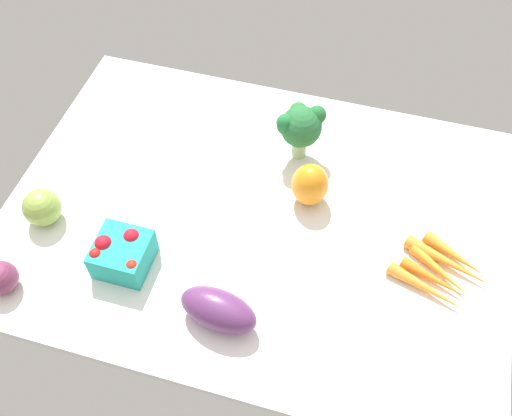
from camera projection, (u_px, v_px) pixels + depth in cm
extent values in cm
cube|color=white|center=(256.00, 216.00, 118.95)|extent=(104.00, 76.00, 2.00)
ellipsoid|color=#603063|center=(218.00, 310.00, 101.19)|extent=(15.53, 9.35, 7.43)
cylinder|color=#9ABB88|center=(299.00, 146.00, 125.60)|extent=(3.18, 3.18, 5.43)
sphere|color=#266936|center=(301.00, 127.00, 120.65)|extent=(9.04, 9.04, 9.04)
sphere|color=#286F2E|center=(298.00, 111.00, 121.96)|extent=(4.08, 4.08, 4.08)
sphere|color=#246F33|center=(284.00, 127.00, 120.57)|extent=(3.14, 3.14, 3.14)
sphere|color=#2C643B|center=(306.00, 113.00, 122.13)|extent=(2.89, 2.89, 2.89)
sphere|color=#206630|center=(317.00, 115.00, 119.83)|extent=(4.06, 4.06, 4.06)
sphere|color=#1F6F35|center=(285.00, 123.00, 118.54)|extent=(3.74, 3.74, 3.74)
sphere|color=#6F2F4D|center=(1.00, 278.00, 105.54)|extent=(6.48, 6.48, 6.48)
ellipsoid|color=orange|center=(310.00, 185.00, 116.35)|extent=(9.05, 9.05, 9.88)
cone|color=orange|center=(426.00, 288.00, 106.44)|extent=(15.66, 7.76, 2.62)
cone|color=orange|center=(434.00, 279.00, 107.72)|extent=(13.57, 6.77, 2.35)
cone|color=orange|center=(440.00, 272.00, 108.68)|extent=(12.78, 9.89, 2.35)
cone|color=orange|center=(448.00, 262.00, 109.63)|extent=(17.71, 8.41, 2.77)
cone|color=orange|center=(455.00, 254.00, 110.74)|extent=(13.28, 8.67, 2.74)
cube|color=teal|center=(123.00, 254.00, 108.51)|extent=(10.13, 10.13, 6.56)
sphere|color=red|center=(103.00, 244.00, 106.47)|extent=(3.27, 3.27, 3.27)
sphere|color=red|center=(96.00, 254.00, 105.28)|extent=(2.45, 2.45, 2.45)
sphere|color=red|center=(132.00, 237.00, 107.59)|extent=(3.20, 3.20, 3.20)
sphere|color=red|center=(132.00, 266.00, 104.00)|extent=(2.43, 2.43, 2.43)
sphere|color=#87A544|center=(42.00, 207.00, 114.28)|extent=(7.79, 7.79, 7.79)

